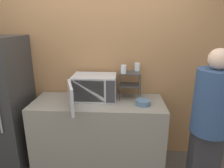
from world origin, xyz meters
name	(u,v)px	position (x,y,z in m)	size (l,w,h in m)	color
wall_back	(101,67)	(0.00, 0.69, 1.30)	(8.00, 0.06, 2.60)	#9E7047
counter	(99,134)	(0.00, 0.33, 0.47)	(1.66, 0.65, 0.93)	gray
microwave	(94,87)	(-0.06, 0.40, 1.09)	(0.58, 0.78, 0.32)	#ADADB2
dish_rack	(130,79)	(0.40, 0.48, 1.18)	(0.27, 0.25, 0.35)	#333333
glass_front_left	(124,69)	(0.32, 0.41, 1.33)	(0.07, 0.07, 0.11)	silver
glass_back_right	(137,67)	(0.50, 0.57, 1.33)	(0.07, 0.07, 0.11)	silver
bowl	(143,103)	(0.56, 0.24, 0.96)	(0.18, 0.18, 0.06)	slate
person	(210,118)	(1.24, -0.04, 0.92)	(0.38, 0.38, 1.65)	#2D2D33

